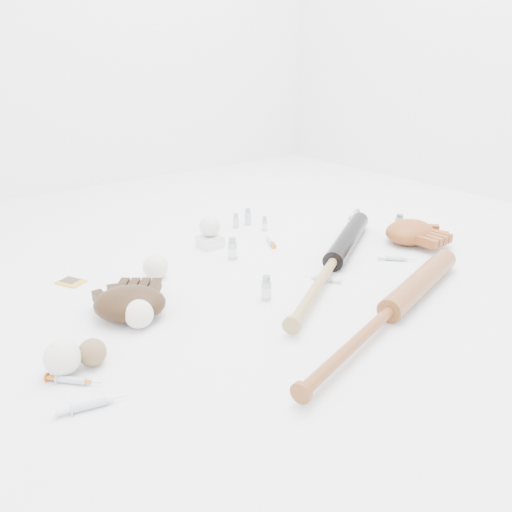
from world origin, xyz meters
TOP-DOWN VIEW (x-y plane):
  - bat_dark at (0.21, -0.11)m, footprint 0.88×0.56m
  - bat_wood at (0.08, -0.45)m, footprint 0.94×0.31m
  - glove_dark at (-0.47, 0.01)m, footprint 0.33×0.33m
  - glove_tan at (0.63, -0.10)m, footprint 0.26×0.26m
  - trading_card at (-0.52, 0.33)m, footprint 0.09×0.10m
  - pedestal at (0.00, 0.33)m, footprint 0.08×0.08m
  - baseball_on_pedestal at (0.00, 0.33)m, footprint 0.08×0.08m
  - baseball_left at (-0.70, -0.14)m, footprint 0.08×0.08m
  - baseball_upper at (-0.29, 0.20)m, footprint 0.08×0.08m
  - baseball_mid at (-0.47, -0.06)m, footprint 0.08×0.08m
  - baseball_aged at (-0.63, -0.15)m, footprint 0.07×0.07m
  - syringe_0 at (-0.70, -0.30)m, footprint 0.16×0.06m
  - syringe_1 at (0.12, -0.15)m, footprint 0.09×0.13m
  - syringe_2 at (0.20, 0.22)m, footprint 0.08×0.14m
  - syringe_3 at (0.44, -0.19)m, footprint 0.12×0.12m
  - syringe_4 at (0.70, 0.24)m, footprint 0.16×0.09m
  - syringe_5 at (-0.70, -0.19)m, footprint 0.12×0.12m
  - vial_0 at (0.27, 0.45)m, footprint 0.03×0.03m
  - vial_1 at (0.21, 0.45)m, footprint 0.02×0.02m
  - vial_2 at (-0.00, 0.18)m, footprint 0.03×0.03m
  - vial_3 at (0.68, -0.02)m, footprint 0.04×0.04m
  - vial_4 at (-0.10, -0.14)m, footprint 0.03×0.03m
  - vial_5 at (0.28, 0.35)m, footprint 0.02×0.02m

SIDE VIEW (x-z plane):
  - trading_card at x=-0.52m, z-range 0.00..0.00m
  - syringe_1 at x=0.12m, z-range 0.00..0.02m
  - syringe_3 at x=0.44m, z-range 0.00..0.02m
  - syringe_2 at x=0.20m, z-range 0.00..0.02m
  - syringe_5 at x=-0.70m, z-range 0.00..0.02m
  - syringe_0 at x=-0.70m, z-range 0.00..0.02m
  - syringe_4 at x=0.70m, z-range 0.00..0.02m
  - pedestal at x=0.00m, z-range 0.00..0.04m
  - vial_5 at x=0.28m, z-range 0.00..0.06m
  - vial_1 at x=0.21m, z-range 0.00..0.06m
  - baseball_aged at x=-0.63m, z-range 0.00..0.07m
  - bat_wood at x=0.08m, z-range 0.00..0.07m
  - vial_0 at x=0.27m, z-range 0.00..0.07m
  - bat_dark at x=0.21m, z-range 0.00..0.07m
  - vial_4 at x=-0.10m, z-range 0.00..0.08m
  - baseball_mid at x=-0.47m, z-range 0.00..0.08m
  - vial_2 at x=0.00m, z-range 0.00..0.08m
  - baseball_upper at x=-0.29m, z-range 0.00..0.08m
  - baseball_left at x=-0.70m, z-range 0.00..0.08m
  - vial_3 at x=0.68m, z-range 0.00..0.08m
  - glove_dark at x=-0.47m, z-range 0.00..0.09m
  - glove_tan at x=0.63m, z-range 0.00..0.09m
  - baseball_on_pedestal at x=0.00m, z-range 0.04..0.12m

